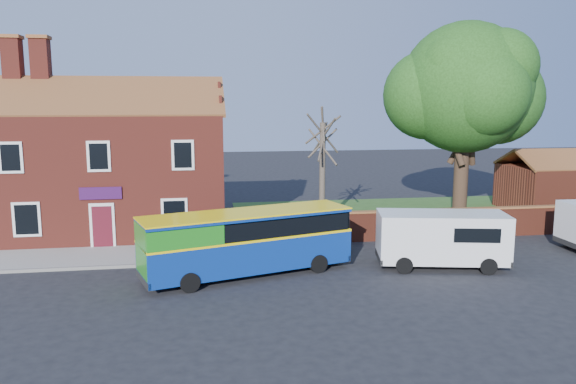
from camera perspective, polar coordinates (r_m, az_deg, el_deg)
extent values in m
plane|color=black|center=(21.91, -2.88, -10.08)|extent=(120.00, 120.00, 0.00)
cube|color=gray|center=(27.73, -18.80, -6.28)|extent=(18.00, 3.50, 0.12)
cube|color=slate|center=(26.07, -19.46, -7.28)|extent=(18.00, 0.15, 0.14)
cube|color=#426B28|center=(37.50, 15.13, -2.18)|extent=(26.00, 12.00, 0.04)
cube|color=maroon|center=(32.69, -17.37, 1.81)|extent=(12.00, 8.00, 6.50)
cube|color=brown|center=(30.47, -18.32, 9.27)|extent=(12.30, 4.08, 2.16)
cube|color=brown|center=(34.43, -17.22, 9.27)|extent=(12.30, 4.08, 2.16)
cube|color=maroon|center=(33.58, -26.20, 12.00)|extent=(0.90, 0.90, 2.20)
cube|color=maroon|center=(33.20, -23.84, 12.20)|extent=(0.90, 0.90, 2.20)
cube|color=black|center=(28.59, -18.68, 3.45)|extent=(1.10, 0.06, 1.50)
cube|color=#4C0F19|center=(29.11, -18.33, -3.42)|extent=(0.95, 0.04, 2.10)
cube|color=silver|center=(29.12, -18.33, -3.31)|extent=(1.20, 0.06, 2.30)
cube|color=#340E3F|center=(28.79, -18.51, -0.12)|extent=(2.00, 0.06, 0.60)
cube|color=maroon|center=(32.09, 19.50, -2.97)|extent=(22.00, 0.30, 1.50)
cube|color=brown|center=(31.94, 19.58, -1.57)|extent=(22.00, 0.38, 0.10)
cube|color=maroon|center=(41.71, 26.60, 0.35)|extent=(8.00, 5.00, 3.00)
cube|color=brown|center=(42.49, 25.83, 3.34)|extent=(8.20, 2.56, 1.24)
cube|color=navy|center=(23.66, -4.13, -6.06)|extent=(9.07, 4.76, 1.40)
cube|color=yellow|center=(23.49, -4.15, -4.42)|extent=(9.09, 4.78, 0.10)
cube|color=black|center=(23.39, -4.16, -3.42)|extent=(8.74, 4.67, 0.70)
cube|color=#1F801C|center=(22.49, -11.05, -4.08)|extent=(3.53, 3.04, 0.75)
cube|color=navy|center=(23.30, -4.17, -2.30)|extent=(9.07, 4.76, 0.14)
cube|color=yellow|center=(23.28, -4.18, -2.11)|extent=(9.12, 4.81, 0.06)
cylinder|color=black|center=(22.03, -9.97, -9.02)|extent=(0.84, 0.51, 0.79)
cylinder|color=black|center=(23.91, -11.37, -7.59)|extent=(0.84, 0.51, 0.79)
cylinder|color=black|center=(24.13, 3.08, -7.26)|extent=(0.84, 0.51, 0.79)
cylinder|color=black|center=(25.86, 0.85, -6.12)|extent=(0.84, 0.51, 0.79)
cube|color=white|center=(25.51, 15.35, -4.40)|extent=(5.83, 3.26, 2.09)
cube|color=black|center=(26.09, 20.70, -3.62)|extent=(0.45, 1.85, 0.83)
cube|color=black|center=(26.46, 21.03, -6.29)|extent=(0.54, 2.18, 0.26)
cylinder|color=black|center=(24.45, 11.71, -7.30)|extent=(0.76, 0.36, 0.73)
cylinder|color=black|center=(26.43, 11.02, -6.02)|extent=(0.76, 0.36, 0.73)
cylinder|color=black|center=(25.24, 19.69, -7.14)|extent=(0.76, 0.36, 0.73)
cylinder|color=black|center=(27.16, 18.43, -5.92)|extent=(0.76, 0.36, 0.73)
cylinder|color=black|center=(31.84, 26.80, -4.26)|extent=(0.71, 0.22, 0.71)
cylinder|color=black|center=(35.59, 17.14, 1.11)|extent=(0.85, 0.85, 4.91)
sphere|color=#2E6E22|center=(35.27, 17.57, 10.07)|extent=(7.69, 7.69, 7.69)
sphere|color=#2E6E22|center=(36.67, 20.41, 8.88)|extent=(5.55, 5.55, 5.55)
sphere|color=#2E6E22|center=(35.01, 14.05, 9.54)|extent=(5.34, 5.34, 5.34)
cylinder|color=#4C4238|center=(32.70, 3.51, 1.79)|extent=(0.34, 0.34, 6.02)
cylinder|color=#4C4238|center=(32.49, 3.55, 5.55)|extent=(0.35, 2.94, 2.36)
cylinder|color=#4C4238|center=(32.51, 3.54, 5.17)|extent=(1.53, 2.17, 2.16)
cylinder|color=#4C4238|center=(32.48, 3.55, 5.93)|extent=(2.46, 1.13, 2.40)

